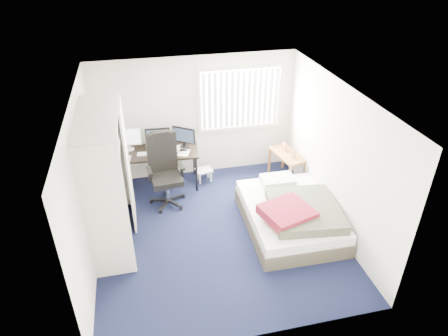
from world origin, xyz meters
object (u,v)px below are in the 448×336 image
at_px(office_chair, 165,177).
at_px(nightstand, 287,156).
at_px(bed, 291,214).
at_px(desk, 156,149).

bearing_deg(office_chair, nightstand, 6.02).
relative_size(office_chair, bed, 0.69).
distance_m(desk, office_chair, 0.67).
distance_m(desk, bed, 2.89).
height_order(desk, nightstand, desk).
xyz_separation_m(desk, nightstand, (2.60, -0.34, -0.30)).
distance_m(nightstand, bed, 1.64).
bearing_deg(nightstand, office_chair, -173.98).
relative_size(desk, bed, 0.82).
height_order(desk, bed, desk).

